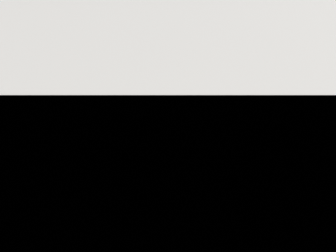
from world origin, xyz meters
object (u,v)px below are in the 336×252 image
at_px(sign_post, 104,169).
at_px(pedestrian, 97,174).
at_px(moving_hatchback, 190,97).
at_px(fire_hydrant, 123,175).

bearing_deg(sign_post, pedestrian, -65.55).
xyz_separation_m(moving_hatchback, sign_post, (2.61, 5.04, 0.55)).
xyz_separation_m(moving_hatchback, fire_hydrant, (2.33, 3.85, -0.63)).
bearing_deg(fire_hydrant, pedestrian, 22.26).
distance_m(pedestrian, sign_post, 1.34).
xyz_separation_m(pedestrian, sign_post, (-0.41, 0.91, 0.90)).
distance_m(fire_hydrant, pedestrian, 0.80).
xyz_separation_m(fire_hydrant, sign_post, (0.28, 1.19, 1.18)).
bearing_deg(moving_hatchback, fire_hydrant, 58.87).
bearing_deg(pedestrian, moving_hatchback, -126.14).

